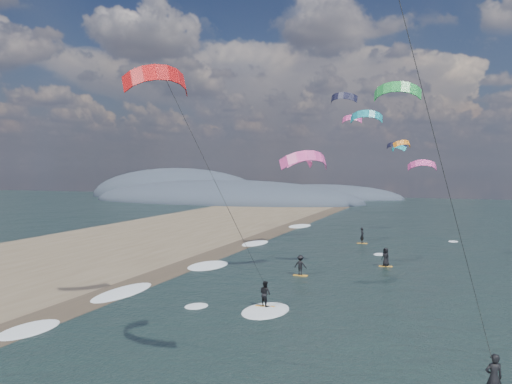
% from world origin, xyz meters
% --- Properties ---
extents(wet_sand_strip, '(3.00, 240.00, 0.00)m').
position_xyz_m(wet_sand_strip, '(-12.00, 10.00, 0.00)').
color(wet_sand_strip, '#382D23').
rests_on(wet_sand_strip, ground).
extents(coastal_hills, '(80.00, 41.00, 15.00)m').
position_xyz_m(coastal_hills, '(-44.84, 107.86, 0.00)').
color(coastal_hills, '#3D4756').
rests_on(coastal_hills, ground).
extents(kitesurfer_near_b, '(6.80, 9.06, 14.19)m').
position_xyz_m(kitesurfer_near_b, '(-3.58, 10.29, 8.92)').
color(kitesurfer_near_b, orange).
rests_on(kitesurfer_near_b, ground).
extents(far_kitesurfers, '(6.78, 19.95, 1.72)m').
position_xyz_m(far_kitesurfers, '(0.31, 30.61, 0.81)').
color(far_kitesurfers, orange).
rests_on(far_kitesurfers, ground).
extents(bg_kite_field, '(13.50, 68.39, 9.12)m').
position_xyz_m(bg_kite_field, '(-0.25, 52.99, 11.96)').
color(bg_kite_field, '#D83F8C').
rests_on(bg_kite_field, ground).
extents(shoreline_surf, '(2.40, 79.40, 0.11)m').
position_xyz_m(shoreline_surf, '(-10.80, 14.75, 0.00)').
color(shoreline_surf, white).
rests_on(shoreline_surf, ground).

